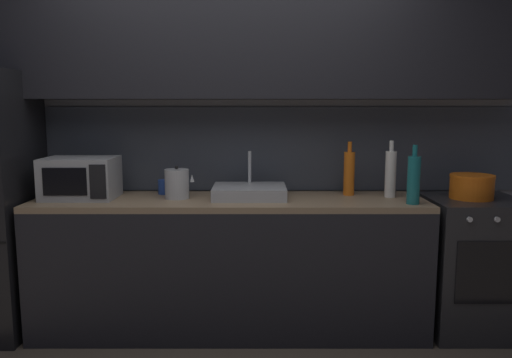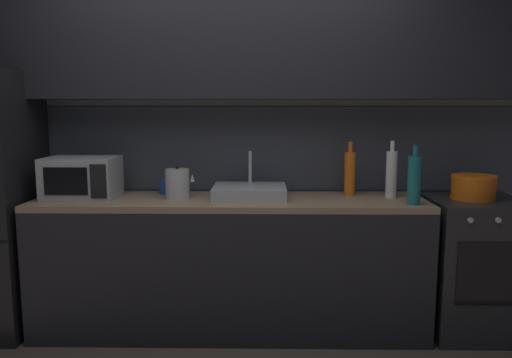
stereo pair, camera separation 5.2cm
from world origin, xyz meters
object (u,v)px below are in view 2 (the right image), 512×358
at_px(oven_range, 473,266).
at_px(kettle, 178,184).
at_px(wine_bottle_white, 391,174).
at_px(wine_bottle_orange, 350,173).
at_px(mug_blue, 165,187).
at_px(wine_bottle_teal, 414,180).
at_px(cooking_pot, 473,187).
at_px(microwave, 82,177).

relative_size(oven_range, kettle, 4.15).
bearing_deg(kettle, wine_bottle_white, 1.85).
xyz_separation_m(kettle, wine_bottle_orange, (1.15, 0.12, 0.06)).
bearing_deg(wine_bottle_orange, mug_blue, 178.07).
distance_m(wine_bottle_teal, wine_bottle_white, 0.25).
height_order(oven_range, kettle, kettle).
relative_size(kettle, mug_blue, 2.20).
bearing_deg(wine_bottle_orange, wine_bottle_white, -16.87).
bearing_deg(wine_bottle_teal, mug_blue, 167.27).
xyz_separation_m(kettle, wine_bottle_white, (1.42, 0.05, 0.06)).
xyz_separation_m(wine_bottle_teal, cooking_pot, (0.44, 0.18, -0.08)).
height_order(microwave, wine_bottle_orange, wine_bottle_orange).
distance_m(microwave, wine_bottle_orange, 1.79).
xyz_separation_m(wine_bottle_orange, cooking_pot, (0.78, -0.14, -0.07)).
height_order(wine_bottle_teal, mug_blue, wine_bottle_teal).
xyz_separation_m(kettle, mug_blue, (-0.11, 0.17, -0.05)).
distance_m(microwave, cooking_pot, 2.57).
bearing_deg(mug_blue, microwave, -162.91).
relative_size(wine_bottle_orange, cooking_pot, 1.31).
distance_m(wine_bottle_teal, cooking_pot, 0.49).
xyz_separation_m(wine_bottle_teal, wine_bottle_orange, (-0.34, 0.32, -0.00)).
height_order(wine_bottle_white, wine_bottle_orange, wine_bottle_white).
xyz_separation_m(wine_bottle_teal, mug_blue, (-1.61, 0.36, -0.11)).
distance_m(kettle, wine_bottle_orange, 1.16).
relative_size(kettle, wine_bottle_white, 0.57).
bearing_deg(mug_blue, cooking_pot, -4.98).
height_order(microwave, mug_blue, microwave).
bearing_deg(oven_range, microwave, 179.57).
bearing_deg(kettle, cooking_pot, -0.32).
bearing_deg(kettle, mug_blue, 124.18).
bearing_deg(microwave, wine_bottle_orange, 3.76).
bearing_deg(microwave, oven_range, -0.43).
relative_size(mug_blue, cooking_pot, 0.35).
bearing_deg(mug_blue, kettle, -55.82).
distance_m(oven_range, wine_bottle_teal, 0.79).
xyz_separation_m(wine_bottle_white, wine_bottle_orange, (-0.26, 0.08, -0.01)).
bearing_deg(cooking_pot, wine_bottle_teal, -157.34).
bearing_deg(oven_range, cooking_pot, 177.21).
relative_size(oven_range, wine_bottle_orange, 2.45).
bearing_deg(microwave, kettle, -0.66).
height_order(mug_blue, cooking_pot, cooking_pot).
bearing_deg(microwave, mug_blue, 17.09).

